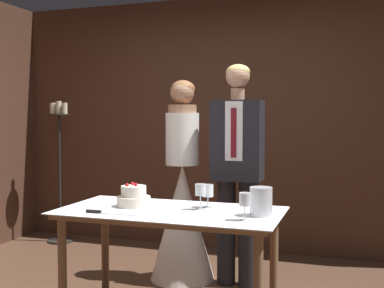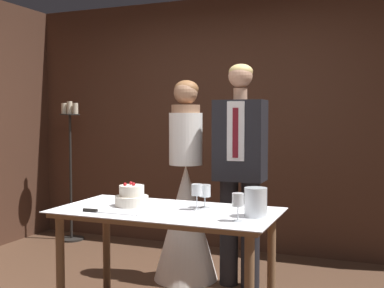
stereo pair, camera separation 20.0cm
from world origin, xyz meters
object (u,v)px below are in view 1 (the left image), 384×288
wine_glass_near (245,201)px  wine_glass_far (200,191)px  cake_knife (103,212)px  tiered_cake (134,198)px  groom (237,165)px  cake_table (170,224)px  hurricane_candle (261,202)px  bride (182,207)px  wine_glass_middle (208,192)px  candle_stand (60,171)px

wine_glass_near → wine_glass_far: size_ratio=0.97×
wine_glass_far → cake_knife: bearing=-149.4°
tiered_cake → groom: bearing=58.9°
cake_table → hurricane_candle: (0.59, 0.00, 0.18)m
tiered_cake → bride: (0.04, 0.85, -0.21)m
cake_table → bride: size_ratio=0.86×
cake_table → wine_glass_near: wine_glass_near is taller
wine_glass_far → hurricane_candle: (0.41, -0.07, -0.04)m
wine_glass_middle → groom: groom is taller
wine_glass_far → hurricane_candle: 0.42m
tiered_cake → candle_stand: candle_stand is taller
cake_knife → wine_glass_middle: bearing=33.9°
wine_glass_near → hurricane_candle: (0.06, 0.16, -0.03)m
tiered_cake → groom: 1.01m
tiered_cake → wine_glass_middle: 0.50m
cake_table → wine_glass_middle: bearing=37.8°
candle_stand → wine_glass_near: bearing=-35.8°
wine_glass_near → bride: bride is taller
wine_glass_far → wine_glass_near: bearing=-33.7°
candle_stand → cake_table: bearing=-39.9°
wine_glass_near → candle_stand: bearing=144.2°
candle_stand → wine_glass_middle: bearing=-34.2°
wine_glass_middle → groom: 0.74m
hurricane_candle → groom: size_ratio=0.10×
wine_glass_far → candle_stand: bearing=143.9°
wine_glass_middle → bride: bearing=121.2°
wine_glass_far → hurricane_candle: bearing=-9.5°
groom → candle_stand: groom is taller
bride → hurricane_candle: bearing=-47.0°
cake_knife → bride: (0.12, 1.14, -0.16)m
cake_table → wine_glass_far: size_ratio=8.55×
groom → wine_glass_far: bearing=-93.6°
cake_table → bride: bride is taller
bride → candle_stand: bearing=157.0°
cake_knife → wine_glass_middle: size_ratio=2.51×
groom → wine_glass_near: bearing=-74.4°
tiered_cake → cake_knife: size_ratio=0.58×
cake_table → cake_knife: (-0.35, -0.24, 0.10)m
tiered_cake → wine_glass_near: size_ratio=1.38×
tiered_cake → cake_knife: bearing=-104.8°
wine_glass_middle → hurricane_candle: 0.42m
cake_table → groom: 0.97m
hurricane_candle → groom: groom is taller
groom → cake_table: bearing=-104.8°
bride → groom: size_ratio=0.94×
wine_glass_far → candle_stand: (-2.11, 1.54, -0.10)m
tiered_cake → candle_stand: (-1.64, 1.57, -0.04)m
tiered_cake → hurricane_candle: (0.87, -0.03, 0.02)m
cake_knife → bride: bride is taller
hurricane_candle → tiered_cake: bearing=177.7°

